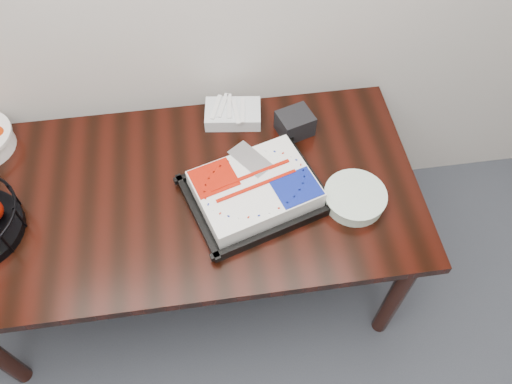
{
  "coord_description": "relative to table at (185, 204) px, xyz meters",
  "views": [
    {
      "loc": [
        0.13,
        0.9,
        2.31
      ],
      "look_at": [
        0.27,
        1.91,
        0.83
      ],
      "focal_mm": 35.0,
      "sensor_mm": 36.0,
      "label": 1
    }
  ],
  "objects": [
    {
      "name": "table",
      "position": [
        0.0,
        0.0,
        0.0
      ],
      "size": [
        1.8,
        0.9,
        0.75
      ],
      "color": "black",
      "rests_on": "ground"
    },
    {
      "name": "cake_tray",
      "position": [
        0.27,
        -0.06,
        0.13
      ],
      "size": [
        0.57,
        0.51,
        0.1
      ],
      "color": "black",
      "rests_on": "table"
    },
    {
      "name": "fork_bag",
      "position": [
        0.23,
        0.35,
        0.12
      ],
      "size": [
        0.25,
        0.18,
        0.07
      ],
      "color": "silver",
      "rests_on": "table"
    },
    {
      "name": "plate_stack",
      "position": [
        0.63,
        -0.14,
        0.11
      ],
      "size": [
        0.23,
        0.23,
        0.06
      ],
      "color": "white",
      "rests_on": "table"
    },
    {
      "name": "napkin_box",
      "position": [
        0.48,
        0.24,
        0.13
      ],
      "size": [
        0.16,
        0.15,
        0.1
      ],
      "primitive_type": "cube",
      "rotation": [
        0.0,
        0.0,
        0.3
      ],
      "color": "black",
      "rests_on": "table"
    }
  ]
}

